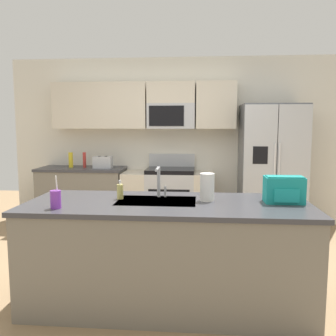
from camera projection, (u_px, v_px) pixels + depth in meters
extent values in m
plane|color=#997A56|center=(159.00, 274.00, 3.78)|extent=(9.00, 9.00, 0.00)
cube|color=silver|center=(174.00, 141.00, 5.76)|extent=(5.20, 0.10, 2.60)
cube|color=beige|center=(77.00, 106.00, 5.61)|extent=(0.70, 0.32, 0.70)
cube|color=beige|center=(123.00, 106.00, 5.55)|extent=(0.75, 0.32, 0.70)
cube|color=beige|center=(216.00, 105.00, 5.43)|extent=(0.59, 0.32, 0.70)
cube|color=#B7BABF|center=(171.00, 116.00, 5.50)|extent=(0.72, 0.32, 0.38)
cube|color=black|center=(166.00, 116.00, 5.35)|extent=(0.52, 0.01, 0.30)
cube|color=beige|center=(171.00, 93.00, 5.46)|extent=(0.72, 0.32, 0.32)
cube|color=slate|center=(83.00, 197.00, 5.63)|extent=(1.29, 0.60, 0.86)
cube|color=#38383D|center=(82.00, 169.00, 5.58)|extent=(1.32, 0.63, 0.04)
cube|color=#B7BABF|center=(170.00, 199.00, 5.52)|extent=(0.72, 0.60, 0.84)
cube|color=black|center=(169.00, 202.00, 5.21)|extent=(0.60, 0.01, 0.36)
cube|color=black|center=(170.00, 170.00, 5.46)|extent=(0.72, 0.60, 0.06)
cube|color=#B7BABF|center=(172.00, 160.00, 5.71)|extent=(0.72, 0.06, 0.20)
cube|color=beige|center=(136.00, 199.00, 5.56)|extent=(0.36, 0.60, 0.84)
cube|color=beige|center=(203.00, 200.00, 5.47)|extent=(0.28, 0.60, 0.84)
cube|color=#4C4F54|center=(271.00, 168.00, 5.28)|extent=(0.90, 0.70, 1.85)
cube|color=#B7BABF|center=(260.00, 171.00, 4.93)|extent=(0.44, 0.04, 1.81)
cube|color=#B7BABF|center=(293.00, 172.00, 4.89)|extent=(0.44, 0.04, 1.81)
cylinder|color=silver|center=(275.00, 165.00, 4.87)|extent=(0.02, 0.02, 0.60)
cylinder|color=silver|center=(279.00, 165.00, 4.87)|extent=(0.02, 0.02, 0.60)
cube|color=black|center=(260.00, 155.00, 4.88)|extent=(0.20, 0.00, 0.24)
cube|color=slate|center=(167.00, 255.00, 3.13)|extent=(2.38, 0.93, 0.86)
cube|color=#38383D|center=(167.00, 204.00, 3.07)|extent=(2.42, 0.97, 0.04)
cube|color=#B7BABF|center=(157.00, 202.00, 3.13)|extent=(0.68, 0.44, 0.03)
cube|color=#B7BABF|center=(103.00, 162.00, 5.49)|extent=(0.28, 0.16, 0.18)
cube|color=black|center=(100.00, 156.00, 5.48)|extent=(0.03, 0.11, 0.01)
cube|color=black|center=(106.00, 157.00, 5.47)|extent=(0.03, 0.11, 0.01)
cylinder|color=#B2332D|center=(84.00, 160.00, 5.56)|extent=(0.05, 0.05, 0.24)
cylinder|color=yellow|center=(71.00, 160.00, 5.58)|extent=(0.07, 0.07, 0.23)
cylinder|color=#B7BABF|center=(159.00, 182.00, 3.28)|extent=(0.03, 0.03, 0.28)
cylinder|color=#B7BABF|center=(157.00, 169.00, 3.17)|extent=(0.02, 0.20, 0.02)
cylinder|color=#B7BABF|center=(165.00, 192.00, 3.29)|extent=(0.02, 0.02, 0.10)
cylinder|color=purple|center=(56.00, 199.00, 2.83)|extent=(0.08, 0.08, 0.14)
cylinder|color=white|center=(57.00, 184.00, 2.82)|extent=(0.01, 0.03, 0.14)
cylinder|color=#D8CC66|center=(120.00, 192.00, 3.20)|extent=(0.06, 0.06, 0.13)
cylinder|color=white|center=(120.00, 182.00, 3.19)|extent=(0.02, 0.02, 0.04)
cylinder|color=white|center=(207.00, 187.00, 3.12)|extent=(0.12, 0.12, 0.24)
cube|color=teal|center=(284.00, 190.00, 3.04)|extent=(0.32, 0.20, 0.22)
cube|color=#157D79|center=(285.00, 178.00, 3.01)|extent=(0.30, 0.14, 0.03)
cube|color=teal|center=(287.00, 196.00, 2.94)|extent=(0.20, 0.03, 0.11)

